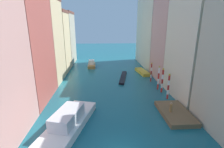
% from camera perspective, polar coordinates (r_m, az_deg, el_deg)
% --- Properties ---
extents(ground_plane, '(154.00, 154.00, 0.00)m').
position_cam_1_polar(ground_plane, '(40.04, -0.87, -1.88)').
color(ground_plane, '#196070').
extents(building_left_1, '(7.47, 11.06, 17.75)m').
position_cam_1_polar(building_left_1, '(30.94, -28.16, 7.61)').
color(building_left_1, '#B25147').
rests_on(building_left_1, ground).
extents(building_left_2, '(7.47, 9.45, 18.15)m').
position_cam_1_polar(building_left_2, '(40.39, -22.38, 10.27)').
color(building_left_2, beige).
rests_on(building_left_2, ground).
extents(building_left_3, '(7.47, 8.42, 16.15)m').
position_cam_1_polar(building_left_3, '(49.32, -18.92, 10.37)').
color(building_left_3, beige).
rests_on(building_left_3, ground).
extents(building_left_4, '(7.47, 10.40, 16.41)m').
position_cam_1_polar(building_left_4, '(58.71, -16.52, 11.56)').
color(building_left_4, '#BCB299').
rests_on(building_left_4, ground).
extents(building_right_1, '(7.47, 11.08, 17.56)m').
position_cam_1_polar(building_right_1, '(32.31, 27.08, 7.89)').
color(building_right_1, beige).
rests_on(building_right_1, ground).
extents(building_right_2, '(7.47, 9.92, 19.50)m').
position_cam_1_polar(building_right_2, '(41.49, 19.99, 11.58)').
color(building_right_2, tan).
rests_on(building_right_2, ground).
extents(building_right_3, '(7.47, 10.45, 22.04)m').
position_cam_1_polar(building_right_3, '(51.01, 15.52, 14.14)').
color(building_right_3, beige).
rests_on(building_right_3, ground).
extents(building_right_4, '(7.47, 7.94, 22.63)m').
position_cam_1_polar(building_right_4, '(59.70, 12.66, 14.89)').
color(building_right_4, beige).
rests_on(building_right_4, ground).
extents(waterfront_dock, '(3.91, 6.90, 0.64)m').
position_cam_1_polar(waterfront_dock, '(26.63, 20.41, -12.19)').
color(waterfront_dock, brown).
rests_on(waterfront_dock, ground).
extents(person_on_dock, '(0.36, 0.36, 1.45)m').
position_cam_1_polar(person_on_dock, '(25.77, 19.20, -10.57)').
color(person_on_dock, olive).
rests_on(person_on_dock, waterfront_dock).
extents(mooring_pole_0, '(0.36, 0.36, 4.61)m').
position_cam_1_polar(mooring_pole_0, '(30.74, 18.46, -3.92)').
color(mooring_pole_0, red).
rests_on(mooring_pole_0, ground).
extents(mooring_pole_1, '(0.38, 0.38, 4.78)m').
position_cam_1_polar(mooring_pole_1, '(33.36, 16.61, -1.99)').
color(mooring_pole_1, red).
rests_on(mooring_pole_1, ground).
extents(mooring_pole_2, '(0.35, 0.35, 4.83)m').
position_cam_1_polar(mooring_pole_2, '(34.59, 15.38, -1.20)').
color(mooring_pole_2, red).
rests_on(mooring_pole_2, ground).
extents(mooring_pole_3, '(0.30, 0.30, 4.38)m').
position_cam_1_polar(mooring_pole_3, '(39.15, 13.06, 0.68)').
color(mooring_pole_3, red).
rests_on(mooring_pole_3, ground).
extents(vaporetto_white, '(6.55, 12.27, 2.52)m').
position_cam_1_polar(vaporetto_white, '(22.51, -14.61, -15.54)').
color(vaporetto_white, white).
rests_on(vaporetto_white, ground).
extents(gondola_black, '(3.12, 9.67, 0.44)m').
position_cam_1_polar(gondola_black, '(41.04, 3.75, -1.13)').
color(gondola_black, black).
rests_on(gondola_black, ground).
extents(motorboat_0, '(2.72, 6.83, 0.79)m').
position_cam_1_polar(motorboat_0, '(45.75, 10.15, 0.74)').
color(motorboat_0, gold).
rests_on(motorboat_0, ground).
extents(motorboat_1, '(2.26, 5.58, 2.17)m').
position_cam_1_polar(motorboat_1, '(51.96, -6.85, 3.21)').
color(motorboat_1, olive).
rests_on(motorboat_1, ground).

